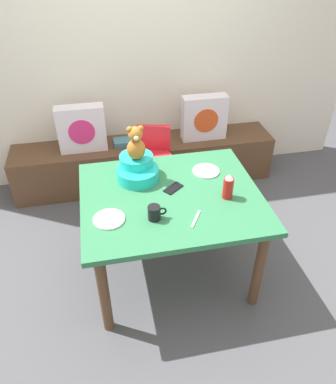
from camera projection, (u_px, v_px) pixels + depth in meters
The scene contains 16 objects.
ground_plane at pixel (171, 269), 2.95m from camera, with size 8.00×8.00×0.00m, color #4C4C51.
back_wall at pixel (137, 48), 3.39m from camera, with size 4.40×0.10×2.60m, color silver.
window_bench at pixel (145, 162), 3.81m from camera, with size 2.60×0.44×0.46m, color brown.
pillow_floral_left at pixel (82, 129), 3.43m from camera, with size 0.44×0.15×0.44m.
pillow_floral_right at pixel (204, 118), 3.63m from camera, with size 0.44×0.15×0.44m.
book_stack at pixel (124, 142), 3.63m from camera, with size 0.20×0.14×0.05m, color teal.
dining_table at pixel (171, 206), 2.57m from camera, with size 1.22×1.03×0.74m.
highchair at pixel (153, 160), 3.30m from camera, with size 0.40×0.50×0.79m.
infant_seat_teal at pixel (137, 169), 2.64m from camera, with size 0.30×0.33×0.16m.
teddy_bear at pixel (136, 144), 2.51m from camera, with size 0.13×0.12×0.25m.
ketchup_bottle at pixel (228, 187), 2.44m from camera, with size 0.07×0.07×0.18m.
coffee_mug at pixel (155, 213), 2.28m from camera, with size 0.12×0.08×0.09m.
dinner_plate_near at pixel (109, 219), 2.30m from camera, with size 0.20×0.20×0.01m, color white.
dinner_plate_far at pixel (206, 171), 2.74m from camera, with size 0.20×0.20×0.01m, color white.
cell_phone at pixel (173, 188), 2.57m from camera, with size 0.07×0.14×0.01m, color black.
table_fork at pixel (196, 219), 2.31m from camera, with size 0.02×0.17×0.01m, color silver.
Camera 1 is at (-0.42, -1.96, 2.25)m, focal length 34.59 mm.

